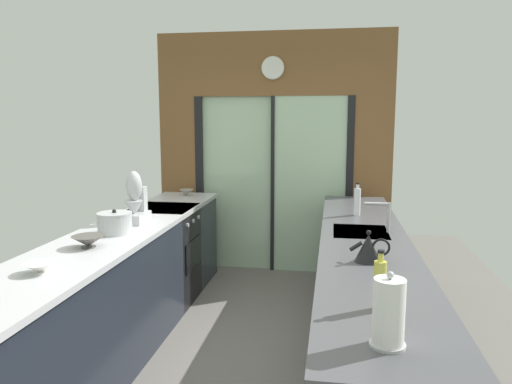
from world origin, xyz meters
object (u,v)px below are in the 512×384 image
(mixing_bowl_far, at_px, (186,192))
(mixing_bowl_near, at_px, (39,268))
(mixing_bowl_mid, at_px, (88,241))
(kettle, at_px, (368,248))
(oven_range, at_px, (164,255))
(soap_bottle_far, at_px, (357,201))
(stock_pot, at_px, (115,223))
(soap_bottle_near, at_px, (380,284))
(paper_towel_roll, at_px, (389,313))
(stand_mixer, at_px, (135,203))

(mixing_bowl_far, bearing_deg, mixing_bowl_near, -90.00)
(mixing_bowl_mid, distance_m, kettle, 1.78)
(oven_range, xyz_separation_m, mixing_bowl_near, (0.02, -1.99, 0.50))
(soap_bottle_far, bearing_deg, mixing_bowl_mid, -142.59)
(kettle, bearing_deg, stock_pot, 166.36)
(soap_bottle_near, relative_size, paper_towel_roll, 0.94)
(mixing_bowl_near, xyz_separation_m, stock_pot, (0.00, 0.93, 0.05))
(kettle, bearing_deg, stand_mixer, 155.44)
(oven_range, relative_size, stock_pot, 3.66)
(soap_bottle_near, bearing_deg, kettle, 89.84)
(oven_range, distance_m, kettle, 2.40)
(kettle, height_order, paper_towel_roll, paper_towel_roll)
(kettle, height_order, soap_bottle_far, soap_bottle_far)
(mixing_bowl_near, distance_m, soap_bottle_near, 1.80)
(mixing_bowl_mid, height_order, kettle, kettle)
(oven_range, relative_size, mixing_bowl_near, 5.34)
(soap_bottle_near, bearing_deg, oven_range, 129.09)
(soap_bottle_near, height_order, soap_bottle_far, soap_bottle_far)
(mixing_bowl_near, height_order, stand_mixer, stand_mixer)
(mixing_bowl_far, xyz_separation_m, paper_towel_roll, (1.78, -3.27, 0.09))
(soap_bottle_far, bearing_deg, soap_bottle_near, -90.00)
(mixing_bowl_mid, distance_m, stock_pot, 0.40)
(paper_towel_roll, bearing_deg, stand_mixer, 133.24)
(mixing_bowl_near, distance_m, mixing_bowl_mid, 0.54)
(stand_mixer, bearing_deg, paper_towel_roll, -46.76)
(mixing_bowl_far, xyz_separation_m, soap_bottle_near, (1.78, -2.92, 0.08))
(mixing_bowl_mid, xyz_separation_m, stock_pot, (0.00, 0.39, 0.04))
(mixing_bowl_mid, relative_size, stock_pot, 0.84)
(mixing_bowl_mid, bearing_deg, soap_bottle_far, 37.41)
(mixing_bowl_far, height_order, soap_bottle_far, soap_bottle_far)
(mixing_bowl_mid, relative_size, stand_mixer, 0.50)
(stand_mixer, bearing_deg, soap_bottle_far, 18.21)
(oven_range, height_order, mixing_bowl_mid, mixing_bowl_mid)
(stock_pot, distance_m, paper_towel_roll, 2.34)
(mixing_bowl_far, distance_m, soap_bottle_near, 3.42)
(stock_pot, relative_size, paper_towel_roll, 0.87)
(oven_range, height_order, mixing_bowl_near, mixing_bowl_near)
(stock_pot, relative_size, kettle, 1.06)
(mixing_bowl_mid, height_order, stock_pot, stock_pot)
(oven_range, bearing_deg, stock_pot, -89.00)
(mixing_bowl_mid, height_order, mixing_bowl_far, mixing_bowl_mid)
(mixing_bowl_mid, distance_m, soap_bottle_far, 2.24)
(oven_range, xyz_separation_m, mixing_bowl_far, (0.02, 0.70, 0.50))
(mixing_bowl_near, bearing_deg, paper_towel_roll, -17.94)
(mixing_bowl_far, height_order, soap_bottle_near, soap_bottle_near)
(mixing_bowl_far, xyz_separation_m, stand_mixer, (0.00, -1.38, 0.12))
(soap_bottle_far, bearing_deg, oven_range, 177.26)
(mixing_bowl_mid, xyz_separation_m, soap_bottle_far, (1.78, 1.36, 0.08))
(mixing_bowl_far, bearing_deg, soap_bottle_near, -58.62)
(paper_towel_roll, bearing_deg, stock_pot, 139.67)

